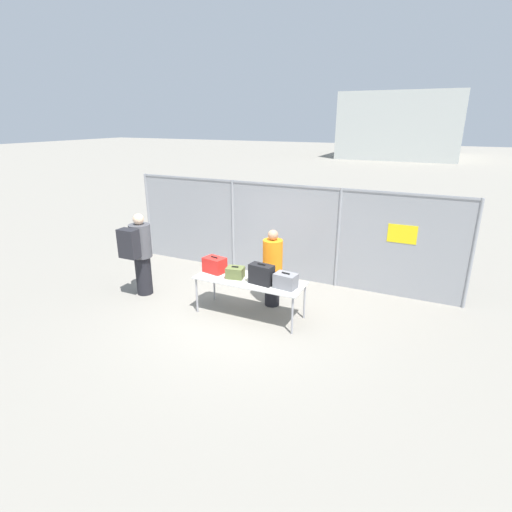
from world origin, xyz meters
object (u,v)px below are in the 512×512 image
suitcase_red (215,265)px  utility_trailer (343,244)px  inspection_table (250,282)px  security_worker_near (273,267)px  suitcase_grey (286,281)px  suitcase_black (262,274)px  suitcase_olive (235,272)px  traveler_hooded (139,252)px

suitcase_red → utility_trailer: bearing=69.1°
inspection_table → security_worker_near: size_ratio=1.32×
inspection_table → suitcase_grey: (0.78, -0.06, 0.19)m
suitcase_black → suitcase_grey: suitcase_black is taller
suitcase_grey → security_worker_near: (-0.56, 0.69, -0.06)m
inspection_table → security_worker_near: security_worker_near is taller
suitcase_black → suitcase_red: bearing=173.0°
security_worker_near → utility_trailer: size_ratio=0.43×
suitcase_olive → suitcase_black: (0.59, -0.05, 0.08)m
suitcase_red → suitcase_black: bearing=-7.0°
suitcase_olive → security_worker_near: security_worker_near is taller
suitcase_grey → utility_trailer: bearing=89.6°
inspection_table → utility_trailer: size_ratio=0.58×
suitcase_black → utility_trailer: 4.50m
inspection_table → suitcase_red: (-0.83, 0.07, 0.21)m
traveler_hooded → security_worker_near: size_ratio=1.12×
suitcase_red → utility_trailer: size_ratio=0.13×
inspection_table → suitcase_grey: bearing=-4.4°
suitcase_olive → traveler_hooded: bearing=-177.2°
suitcase_red → security_worker_near: bearing=28.3°
suitcase_olive → traveler_hooded: 2.32m
suitcase_olive → security_worker_near: (0.52, 0.65, -0.03)m
suitcase_red → suitcase_grey: suitcase_red is taller
inspection_table → suitcase_black: 0.38m
suitcase_grey → suitcase_olive: bearing=178.1°
suitcase_red → traveler_hooded: size_ratio=0.26×
inspection_table → traveler_hooded: 2.63m
traveler_hooded → security_worker_near: traveler_hooded is taller
inspection_table → traveler_hooded: (-2.61, -0.14, 0.30)m
suitcase_black → traveler_hooded: traveler_hooded is taller
inspection_table → suitcase_black: size_ratio=4.46×
suitcase_red → suitcase_grey: size_ratio=1.11×
suitcase_grey → traveler_hooded: (-3.39, -0.08, 0.11)m
traveler_hooded → suitcase_red: bearing=-18.3°
suitcase_olive → suitcase_grey: bearing=-1.9°
suitcase_black → security_worker_near: security_worker_near is taller
suitcase_olive → inspection_table: bearing=4.6°
suitcase_red → utility_trailer: 4.63m
suitcase_black → suitcase_grey: bearing=1.5°
suitcase_black → security_worker_near: 0.71m
suitcase_red → suitcase_black: size_ratio=0.99×
suitcase_red → suitcase_black: 1.13m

